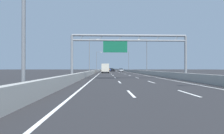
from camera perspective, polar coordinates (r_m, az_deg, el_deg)
name	(u,v)px	position (r m, az deg, el deg)	size (l,w,h in m)	color
ground_plane	(112,71)	(98.41, -0.09, -1.30)	(260.00, 260.00, 0.00)	#262628
lane_dash_left_1	(131,94)	(11.07, 6.09, -8.54)	(0.16, 3.00, 0.01)	white
lane_dash_left_2	(119,82)	(19.97, 2.43, -4.89)	(0.16, 3.00, 0.01)	white
lane_dash_left_3	(115,78)	(28.93, 1.04, -3.49)	(0.16, 3.00, 0.01)	white
lane_dash_left_4	(113,75)	(37.91, 0.31, -2.76)	(0.16, 3.00, 0.01)	white
lane_dash_left_5	(112,74)	(46.90, -0.14, -2.30)	(0.16, 3.00, 0.01)	white
lane_dash_left_6	(111,73)	(55.89, -0.45, -1.99)	(0.16, 3.00, 0.01)	white
lane_dash_left_7	(110,72)	(64.88, -0.67, -1.77)	(0.16, 3.00, 0.01)	white
lane_dash_left_8	(109,72)	(73.88, -0.84, -1.60)	(0.16, 3.00, 0.01)	white
lane_dash_left_9	(109,72)	(82.87, -0.97, -1.47)	(0.16, 3.00, 0.01)	white
lane_dash_left_10	(109,71)	(91.87, -1.07, -1.36)	(0.16, 3.00, 0.01)	white
lane_dash_left_11	(108,71)	(100.87, -1.16, -1.28)	(0.16, 3.00, 0.01)	white
lane_dash_left_12	(108,71)	(109.87, -1.23, -1.20)	(0.16, 3.00, 0.01)	white
lane_dash_left_13	(108,71)	(118.87, -1.29, -1.14)	(0.16, 3.00, 0.01)	white
lane_dash_left_14	(108,70)	(127.86, -1.34, -1.09)	(0.16, 3.00, 0.01)	white
lane_dash_left_15	(108,70)	(136.86, -1.39, -1.04)	(0.16, 3.00, 0.01)	white
lane_dash_left_16	(108,70)	(145.86, -1.43, -1.00)	(0.16, 3.00, 0.01)	white
lane_dash_left_17	(108,70)	(154.86, -1.46, -0.96)	(0.16, 3.00, 0.01)	white
lane_dash_right_1	(188,93)	(12.11, 23.38, -7.80)	(0.16, 3.00, 0.01)	white
lane_dash_right_2	(151,82)	(20.56, 12.51, -4.75)	(0.16, 3.00, 0.01)	white
lane_dash_right_3	(137,78)	(29.34, 8.09, -3.45)	(0.16, 3.00, 0.01)	white
lane_dash_right_4	(130,75)	(38.23, 5.71, -2.74)	(0.16, 3.00, 0.01)	white
lane_dash_right_5	(125,74)	(47.15, 4.24, -2.29)	(0.16, 3.00, 0.01)	white
lane_dash_right_6	(122,73)	(56.10, 3.23, -1.99)	(0.16, 3.00, 0.01)	white
lane_dash_right_7	(120,72)	(65.07, 2.50, -1.77)	(0.16, 3.00, 0.01)	white
lane_dash_right_8	(118,72)	(74.04, 1.95, -1.60)	(0.16, 3.00, 0.01)	white
lane_dash_right_9	(117,72)	(83.02, 1.52, -1.47)	(0.16, 3.00, 0.01)	white
lane_dash_right_10	(116,71)	(92.00, 1.17, -1.36)	(0.16, 3.00, 0.01)	white
lane_dash_right_11	(115,71)	(100.99, 0.89, -1.27)	(0.16, 3.00, 0.01)	white
lane_dash_right_12	(114,71)	(109.98, 0.65, -1.20)	(0.16, 3.00, 0.01)	white
lane_dash_right_13	(113,71)	(118.97, 0.44, -1.14)	(0.16, 3.00, 0.01)	white
lane_dash_right_14	(113,70)	(127.96, 0.27, -1.09)	(0.16, 3.00, 0.01)	white
lane_dash_right_15	(112,70)	(136.95, 0.12, -1.04)	(0.16, 3.00, 0.01)	white
lane_dash_right_16	(112,70)	(145.94, -0.02, -1.00)	(0.16, 3.00, 0.01)	white
lane_dash_right_17	(112,70)	(154.94, -0.13, -0.96)	(0.16, 3.00, 0.01)	white
edge_line_left	(102,71)	(86.38, -3.30, -1.42)	(0.16, 176.00, 0.01)	white
edge_line_right	(123,71)	(86.79, 3.65, -1.42)	(0.16, 176.00, 0.01)	white
barrier_left	(100,70)	(108.41, -3.91, -0.97)	(0.45, 220.00, 0.95)	#9E9E99
barrier_right	(122,70)	(108.83, 3.37, -0.96)	(0.45, 220.00, 0.95)	#9E9E99
sign_gantry	(128,45)	(25.18, 5.06, 7.09)	(16.51, 0.36, 6.36)	gray
streetlamp_left_mid	(90,54)	(47.30, -7.04, 4.25)	(2.58, 0.28, 9.50)	slate
streetlamp_right_mid	(146,54)	(48.34, 10.92, 4.16)	(2.58, 0.28, 9.50)	slate
streetlamp_left_far	(97,60)	(84.64, -4.83, 2.20)	(2.58, 0.28, 9.50)	slate
streetlamp_right_far	(128,60)	(85.23, 5.26, 2.19)	(2.58, 0.28, 9.50)	slate
yellow_car	(106,69)	(128.15, -2.09, -0.76)	(1.89, 4.61, 1.40)	yellow
red_car	(105,70)	(86.90, -2.37, -0.94)	(1.81, 4.25, 1.45)	red
white_car	(105,70)	(71.06, -2.39, -1.05)	(1.78, 4.66, 1.45)	silver
blue_car	(111,70)	(99.69, -0.21, -0.83)	(1.74, 4.14, 1.58)	#2347AD
black_car	(113,70)	(84.17, 0.18, -0.96)	(1.80, 4.53, 1.39)	black
silver_car	(121,70)	(80.13, 2.95, -0.98)	(1.74, 4.41, 1.44)	#A8ADB2
orange_car	(110,69)	(125.97, -0.55, -0.75)	(1.82, 4.58, 1.52)	orange
box_truck	(105,68)	(59.08, -2.19, -0.30)	(2.37, 7.95, 3.02)	#B21E19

